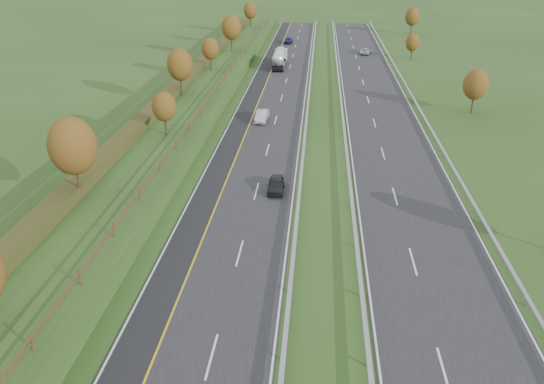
{
  "coord_description": "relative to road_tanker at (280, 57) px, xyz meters",
  "views": [
    {
      "loc": [
        7.18,
        -13.72,
        23.15
      ],
      "look_at": [
        3.27,
        30.37,
        2.2
      ],
      "focal_mm": 35.0,
      "sensor_mm": 36.0,
      "label": 1
    }
  ],
  "objects": [
    {
      "name": "embankment_left",
      "position": [
        -12.08,
        -35.05,
        -0.86
      ],
      "size": [
        12.0,
        200.0,
        2.0
      ],
      "primitive_type": "cube",
      "color": "#254518",
      "rests_on": "ground"
    },
    {
      "name": "hedge_left",
      "position": [
        -14.08,
        -35.05,
        0.69
      ],
      "size": [
        2.2,
        180.0,
        1.1
      ],
      "primitive_type": "cube",
      "color": "#313817",
      "rests_on": "embankment_left"
    },
    {
      "name": "trees_far",
      "position": [
        30.72,
        -5.83,
        2.38
      ],
      "size": [
        8.45,
        118.6,
        7.12
      ],
      "color": "#2D2116",
      "rests_on": "ground"
    },
    {
      "name": "ground",
      "position": [
        8.92,
        -40.05,
        -1.86
      ],
      "size": [
        400.0,
        400.0,
        0.0
      ],
      "primitive_type": "plane",
      "color": "#254518",
      "rests_on": "ground"
    },
    {
      "name": "median_barrier_far",
      "position": [
        11.72,
        -35.05,
        -1.25
      ],
      "size": [
        0.32,
        200.0,
        0.71
      ],
      "color": "#95989D",
      "rests_on": "ground"
    },
    {
      "name": "outer_barrier_far",
      "position": [
        23.22,
        -35.05,
        -1.25
      ],
      "size": [
        0.32,
        200.0,
        0.71
      ],
      "color": "#95989D",
      "rests_on": "ground"
    },
    {
      "name": "near_carriageway",
      "position": [
        0.92,
        -35.05,
        -1.84
      ],
      "size": [
        10.5,
        200.0,
        0.04
      ],
      "primitive_type": "cube",
      "color": "black",
      "rests_on": "ground"
    },
    {
      "name": "fence_left",
      "position": [
        -7.58,
        -35.46,
        0.87
      ],
      "size": [
        0.12,
        189.06,
        1.2
      ],
      "color": "#422B19",
      "rests_on": "embankment_left"
    },
    {
      "name": "car_oncoming",
      "position": [
        18.27,
        14.91,
        -1.18
      ],
      "size": [
        2.52,
        4.76,
        1.28
      ],
      "primitive_type": "imported",
      "rotation": [
        0.0,
        0.0,
        3.05
      ],
      "color": "#B9BABF",
      "rests_on": "far_carriageway"
    },
    {
      "name": "car_dark_near",
      "position": [
        4.16,
        -59.83,
        -1.14
      ],
      "size": [
        1.67,
        4.05,
        1.37
      ],
      "primitive_type": "imported",
      "rotation": [
        0.0,
        0.0,
        0.01
      ],
      "color": "black",
      "rests_on": "near_carriageway"
    },
    {
      "name": "lane_markings",
      "position": [
        7.32,
        -35.17,
        -1.81
      ],
      "size": [
        26.75,
        200.0,
        0.01
      ],
      "color": "silver",
      "rests_on": "near_carriageway"
    },
    {
      "name": "car_silver_mid",
      "position": [
        0.26,
        -36.59,
        -1.07
      ],
      "size": [
        1.78,
        4.62,
        1.5
      ],
      "primitive_type": "imported",
      "rotation": [
        0.0,
        0.0,
        -0.04
      ],
      "color": "#A8A9AD",
      "rests_on": "near_carriageway"
    },
    {
      "name": "hard_shoulder",
      "position": [
        -2.83,
        -35.05,
        -1.84
      ],
      "size": [
        3.0,
        200.0,
        0.04
      ],
      "primitive_type": "cube",
      "color": "black",
      "rests_on": "ground"
    },
    {
      "name": "far_carriageway",
      "position": [
        17.42,
        -35.05,
        -1.84
      ],
      "size": [
        10.5,
        200.0,
        0.04
      ],
      "primitive_type": "cube",
      "color": "black",
      "rests_on": "ground"
    },
    {
      "name": "median_barrier_near",
      "position": [
        6.62,
        -35.05,
        -1.25
      ],
      "size": [
        0.32,
        200.0,
        0.71
      ],
      "color": "#95989D",
      "rests_on": "ground"
    },
    {
      "name": "road_tanker",
      "position": [
        0.0,
        0.0,
        0.0
      ],
      "size": [
        2.4,
        11.22,
        3.46
      ],
      "color": "silver",
      "rests_on": "near_carriageway"
    },
    {
      "name": "car_small_far",
      "position": [
        0.13,
        27.48,
        -1.17
      ],
      "size": [
        2.11,
        4.6,
        1.3
      ],
      "primitive_type": "imported",
      "rotation": [
        0.0,
        0.0,
        -0.06
      ],
      "color": "#151541",
      "rests_on": "near_carriageway"
    },
    {
      "name": "trees_left",
      "position": [
        -11.72,
        -38.42,
        4.51
      ],
      "size": [
        6.64,
        164.3,
        7.66
      ],
      "color": "#2D2116",
      "rests_on": "embankment_left"
    }
  ]
}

